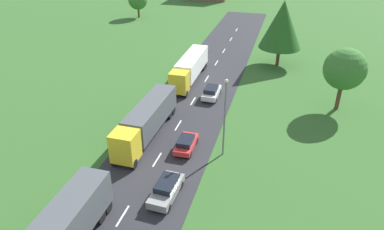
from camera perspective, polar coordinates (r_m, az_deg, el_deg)
road at (r=33.44m, az=-7.62°, el=-10.35°), size 10.00×140.00×0.06m
lane_marking_centre at (r=30.34m, az=-11.05°, el=-15.55°), size 0.16×118.27×0.01m
truck_second at (r=38.60m, az=-7.35°, el=-0.70°), size 2.68×12.83×3.51m
truck_third at (r=52.52m, az=-0.33°, el=7.79°), size 2.56×12.89×3.47m
car_third at (r=30.95m, az=-4.17°, el=-11.87°), size 2.05×4.58×1.57m
car_fourth at (r=36.65m, az=-0.98°, el=-4.61°), size 1.81×3.96×1.42m
car_fifth at (r=47.47m, az=3.17°, el=3.76°), size 1.93×4.31×1.58m
lamppost_second at (r=34.11m, az=5.34°, el=0.09°), size 0.36×0.36×8.37m
tree_oak at (r=58.87m, az=14.39°, el=14.03°), size 6.78×6.78×10.48m
tree_birch at (r=46.55m, az=23.56°, el=6.85°), size 5.11×5.11×7.98m
tree_maple at (r=90.83m, az=-8.80°, el=18.00°), size 4.70×4.70×6.61m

